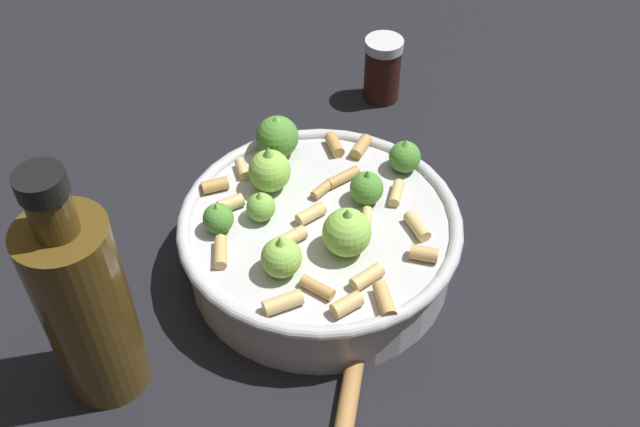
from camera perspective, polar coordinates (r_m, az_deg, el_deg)
ground_plane at (r=0.70m, az=0.00°, el=-4.02°), size 2.40×2.40×0.00m
cooking_pan at (r=0.68m, az=-0.08°, el=-1.74°), size 0.26×0.26×0.11m
pepper_shaker at (r=0.88m, az=4.88°, el=11.11°), size 0.04×0.04×0.08m
olive_oil_bottle at (r=0.58m, az=-17.75°, el=-6.80°), size 0.07×0.07×0.23m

